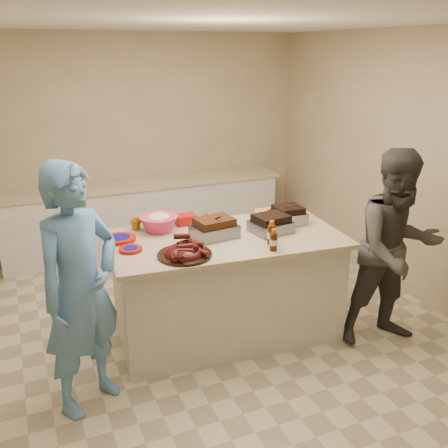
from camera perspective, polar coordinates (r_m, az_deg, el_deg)
name	(u,v)px	position (r m, az deg, el deg)	size (l,w,h in m)	color
room	(206,328)	(4.81, -2.05, -11.81)	(4.50, 5.00, 2.70)	tan
back_counter	(144,215)	(6.55, -9.08, 0.98)	(3.60, 0.64, 0.90)	beige
island	(226,332)	(4.75, 0.24, -12.26)	(2.01, 1.06, 0.95)	beige
rib_platter	(185,256)	(3.94, -4.51, -3.67)	(0.43, 0.43, 0.17)	#460C0A
pulled_pork_tray	(214,237)	(4.32, -1.10, -1.50)	(0.37, 0.28, 0.11)	#47230F
brisket_tray	(271,232)	(4.45, 5.34, -0.92)	(0.33, 0.28, 0.10)	black
roasting_pan	(288,223)	(4.70, 7.29, 0.11)	(0.28, 0.28, 0.11)	gray
coleslaw_bowl	(159,231)	(4.50, -7.41, -0.79)	(0.35, 0.35, 0.24)	#D72D63
sausage_plate	(219,222)	(4.68, -0.63, 0.20)	(0.27, 0.27, 0.04)	silver
mac_cheese_dish	(272,217)	(4.85, 5.53, 0.78)	(0.29, 0.21, 0.08)	orange
bbq_bottle_a	(273,250)	(4.05, 5.64, -3.02)	(0.06, 0.06, 0.18)	#391704
bbq_bottle_b	(271,244)	(4.18, 5.41, -2.29)	(0.07, 0.07, 0.20)	#391704
mustard_bottle	(210,234)	(4.38, -1.56, -1.16)	(0.05, 0.05, 0.13)	#D69C0B
sauce_bowl	(213,233)	(4.42, -1.26, -1.00)	(0.14, 0.04, 0.14)	silver
plate_stack_large	(120,241)	(4.33, -11.79, -1.87)	(0.27, 0.27, 0.03)	#991209
plate_stack_small	(131,251)	(4.09, -10.62, -3.03)	(0.19, 0.19, 0.03)	#991209
plastic_cup	(136,230)	(4.56, -10.00, -0.63)	(0.11, 0.10, 0.11)	#9A600A
basket_stack	(186,224)	(4.64, -4.38, -0.02)	(0.18, 0.14, 0.09)	#991209
guest_blue	(92,400)	(4.09, -14.83, -18.84)	(0.67, 1.83, 0.44)	#5489C3
guest_gray	(385,338)	(4.90, 17.96, -12.25)	(0.85, 1.74, 0.66)	#45433E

